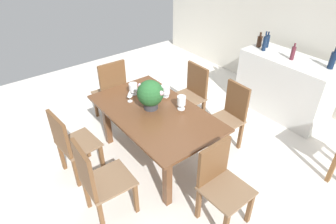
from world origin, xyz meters
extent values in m
plane|color=silver|center=(0.00, 0.00, 0.00)|extent=(7.04, 7.04, 0.00)
cube|color=beige|center=(0.00, 2.60, 1.30)|extent=(6.40, 0.10, 2.60)
cube|color=brown|center=(0.00, -0.30, 0.75)|extent=(1.70, 1.00, 0.03)
cube|color=brown|center=(-0.69, -0.64, 0.37)|extent=(0.08, 0.08, 0.73)
cube|color=brown|center=(0.69, -0.64, 0.37)|extent=(0.08, 0.08, 0.73)
cube|color=brown|center=(-0.69, 0.04, 0.37)|extent=(0.08, 0.08, 0.73)
cube|color=brown|center=(0.69, 0.04, 0.37)|extent=(0.08, 0.08, 0.73)
cube|color=brown|center=(-0.58, 0.41, 0.22)|extent=(0.04, 0.04, 0.44)
cube|color=brown|center=(-0.19, 0.40, 0.22)|extent=(0.04, 0.04, 0.44)
cube|color=brown|center=(-0.57, 0.75, 0.22)|extent=(0.04, 0.04, 0.44)
cube|color=brown|center=(-0.19, 0.75, 0.22)|extent=(0.04, 0.04, 0.44)
cube|color=brown|center=(-0.38, 0.58, 0.45)|extent=(0.46, 0.42, 0.03)
cube|color=brown|center=(-0.38, 0.77, 0.70)|extent=(0.42, 0.04, 0.48)
cube|color=brown|center=(1.41, -0.10, 0.22)|extent=(0.04, 0.04, 0.44)
cube|color=brown|center=(1.04, -0.49, 0.22)|extent=(0.04, 0.04, 0.44)
cube|color=brown|center=(1.04, -0.11, 0.22)|extent=(0.04, 0.04, 0.44)
cube|color=brown|center=(1.23, -0.30, 0.45)|extent=(0.46, 0.46, 0.03)
cube|color=brown|center=(1.02, -0.30, 0.69)|extent=(0.05, 0.42, 0.46)
cube|color=brown|center=(0.21, 0.40, 0.22)|extent=(0.05, 0.05, 0.44)
cube|color=brown|center=(0.54, 0.39, 0.22)|extent=(0.05, 0.05, 0.44)
cube|color=brown|center=(0.23, 0.77, 0.22)|extent=(0.05, 0.05, 0.44)
cube|color=brown|center=(0.55, 0.76, 0.22)|extent=(0.05, 0.05, 0.44)
cube|color=brown|center=(0.38, 0.58, 0.45)|extent=(0.42, 0.45, 0.03)
cube|color=brown|center=(0.39, 0.78, 0.70)|extent=(0.37, 0.05, 0.49)
cube|color=brown|center=(-1.40, -0.10, 0.22)|extent=(0.05, 0.05, 0.44)
cube|color=brown|center=(-1.41, -0.48, 0.22)|extent=(0.05, 0.05, 0.44)
cube|color=brown|center=(-1.05, -0.11, 0.22)|extent=(0.05, 0.05, 0.44)
cube|color=brown|center=(-1.06, -0.49, 0.22)|extent=(0.05, 0.05, 0.44)
cube|color=brown|center=(-1.23, -0.30, 0.45)|extent=(0.44, 0.46, 0.03)
cube|color=brown|center=(-1.04, -0.30, 0.75)|extent=(0.06, 0.41, 0.57)
cube|color=brown|center=(0.58, -0.97, 0.22)|extent=(0.05, 0.05, 0.44)
cube|color=brown|center=(0.20, -0.96, 0.22)|extent=(0.05, 0.05, 0.44)
cube|color=brown|center=(0.56, -1.38, 0.22)|extent=(0.05, 0.05, 0.44)
cube|color=brown|center=(0.19, -1.37, 0.22)|extent=(0.05, 0.05, 0.44)
cube|color=brown|center=(0.38, -1.17, 0.45)|extent=(0.46, 0.49, 0.03)
cube|color=brown|center=(0.38, -1.39, 0.73)|extent=(0.41, 0.05, 0.53)
cube|color=brown|center=(-0.20, -0.98, 0.22)|extent=(0.05, 0.05, 0.44)
cube|color=brown|center=(-0.59, -1.01, 0.22)|extent=(0.05, 0.05, 0.44)
cube|color=brown|center=(-0.18, -1.33, 0.22)|extent=(0.05, 0.05, 0.44)
cube|color=brown|center=(-0.56, -1.36, 0.22)|extent=(0.05, 0.05, 0.44)
cube|color=brown|center=(-0.38, -1.17, 0.45)|extent=(0.49, 0.46, 0.03)
cube|color=brown|center=(-0.37, -1.36, 0.69)|extent=(0.43, 0.07, 0.46)
cylinder|color=#333338|center=(-0.09, -0.29, 0.81)|extent=(0.18, 0.18, 0.09)
sphere|color=#235628|center=(-0.09, -0.29, 0.98)|extent=(0.32, 0.32, 0.32)
sphere|color=#DB9EB2|center=(-0.15, -0.23, 1.03)|extent=(0.04, 0.04, 0.04)
sphere|color=#DB9EB2|center=(-0.21, -0.37, 0.99)|extent=(0.04, 0.04, 0.04)
sphere|color=#DB9EB2|center=(-0.19, -0.37, 1.07)|extent=(0.04, 0.04, 0.04)
sphere|color=#DB9EB2|center=(-0.17, -0.33, 0.93)|extent=(0.06, 0.06, 0.06)
sphere|color=#DB9EB2|center=(0.05, -0.23, 1.02)|extent=(0.06, 0.06, 0.06)
sphere|color=#DB9EB2|center=(-0.19, -0.35, 0.95)|extent=(0.04, 0.04, 0.04)
cylinder|color=silver|center=(-0.50, -0.28, 0.77)|extent=(0.08, 0.08, 0.01)
cylinder|color=silver|center=(-0.50, -0.28, 0.80)|extent=(0.02, 0.02, 0.04)
cylinder|color=silver|center=(-0.50, -0.28, 0.87)|extent=(0.11, 0.11, 0.11)
cylinder|color=silver|center=(0.16, -0.01, 0.77)|extent=(0.09, 0.09, 0.01)
cylinder|color=silver|center=(0.16, -0.01, 0.80)|extent=(0.02, 0.02, 0.05)
cylinder|color=silver|center=(0.16, -0.01, 0.89)|extent=(0.11, 0.11, 0.11)
cylinder|color=silver|center=(-0.20, 0.03, 0.77)|extent=(0.09, 0.09, 0.01)
cylinder|color=silver|center=(-0.20, 0.03, 0.79)|extent=(0.03, 0.03, 0.03)
cylinder|color=silver|center=(-0.20, 0.03, 0.87)|extent=(0.12, 0.12, 0.11)
cylinder|color=silver|center=(-0.38, -0.41, 0.77)|extent=(0.06, 0.06, 0.00)
cylinder|color=silver|center=(-0.38, -0.41, 0.80)|extent=(0.01, 0.01, 0.07)
cone|color=silver|center=(-0.38, -0.41, 0.88)|extent=(0.07, 0.07, 0.08)
cube|color=silver|center=(0.34, 2.03, 0.48)|extent=(1.44, 0.65, 0.96)
cylinder|color=black|center=(-0.27, 2.02, 1.05)|extent=(0.08, 0.08, 0.18)
cylinder|color=black|center=(-0.27, 2.02, 1.17)|extent=(0.03, 0.03, 0.07)
cylinder|color=#0F1E38|center=(0.87, 2.14, 1.08)|extent=(0.08, 0.08, 0.24)
cylinder|color=#0F1E38|center=(0.87, 2.14, 1.24)|extent=(0.03, 0.03, 0.08)
cylinder|color=#0F1E38|center=(-0.18, 2.11, 1.06)|extent=(0.07, 0.07, 0.20)
cylinder|color=#0F1E38|center=(-0.18, 2.11, 1.19)|extent=(0.02, 0.02, 0.06)
cylinder|color=#511E28|center=(0.36, 1.98, 1.06)|extent=(0.06, 0.06, 0.20)
cylinder|color=#511E28|center=(0.36, 1.98, 1.19)|extent=(0.03, 0.03, 0.06)
cylinder|color=#0F1E38|center=(-0.12, 1.95, 1.07)|extent=(0.06, 0.06, 0.22)
cylinder|color=#0F1E38|center=(-0.12, 1.95, 1.23)|extent=(0.02, 0.02, 0.09)
camera|label=1|loc=(2.43, -1.97, 2.73)|focal=30.91mm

